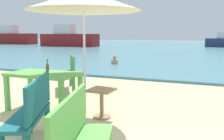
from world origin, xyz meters
name	(u,v)px	position (x,y,z in m)	size (l,w,h in m)	color
sea_water	(201,47)	(0.00, 30.00, 0.04)	(120.00, 50.00, 0.08)	teal
picnic_table_green	(44,78)	(-1.37, 1.10, 0.65)	(1.40, 0.80, 0.76)	#60B24C
beer_bottle_amber	(47,67)	(-1.39, 1.25, 0.85)	(0.07, 0.07, 0.26)	#2D662D
patio_umbrella	(84,1)	(-0.50, 1.21, 2.12)	(2.10, 2.10, 2.30)	silver
side_table_wood	(102,99)	(-0.09, 1.09, 0.35)	(0.44, 0.44, 0.54)	#9E7A51
bench_teal_center	(32,109)	(-0.40, -0.40, 0.54)	(0.84, 1.24, 0.95)	#196066
bench_green_left	(69,70)	(-1.90, 2.88, 0.54)	(0.99, 1.18, 0.95)	#3D8C42
bench_green_right	(80,139)	(0.66, -0.98, 0.54)	(0.70, 1.25, 0.95)	#60B24C
swimmer_person	(115,61)	(-2.83, 8.45, 0.24)	(0.34, 0.34, 0.41)	tan
boat_fishing_trawler	(12,37)	(-27.33, 26.98, 1.09)	(7.74, 2.11, 2.82)	maroon
boat_sailboat	(69,38)	(-15.19, 23.80, 1.04)	(7.34, 2.00, 2.67)	maroon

